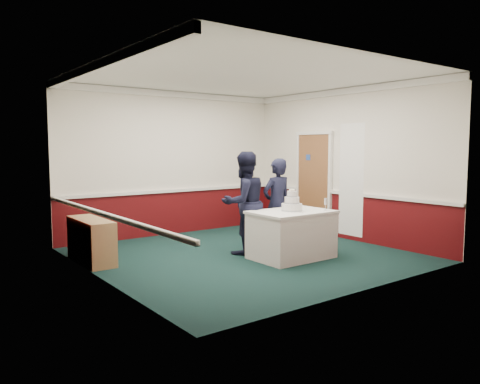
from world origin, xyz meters
TOP-DOWN VIEW (x-y plane):
  - ground at (0.00, 0.00)m, footprint 5.00×5.00m
  - room_shell at (0.08, 0.61)m, footprint 5.00×5.00m
  - sideboard at (-2.28, 1.07)m, footprint 0.41×1.20m
  - cake_table at (0.49, -0.64)m, footprint 1.32×0.92m
  - wedding_cake at (0.49, -0.64)m, footprint 0.35×0.35m
  - cake_knife at (0.46, -0.84)m, footprint 0.03×0.22m
  - champagne_flute at (0.99, -0.92)m, footprint 0.05×0.05m
  - person_man at (0.06, 0.11)m, footprint 0.89×0.71m
  - person_woman at (0.70, -0.01)m, footprint 0.61×0.41m

SIDE VIEW (x-z plane):
  - ground at x=0.00m, z-range 0.00..0.00m
  - sideboard at x=-2.28m, z-range 0.00..0.70m
  - cake_table at x=0.49m, z-range 0.01..0.80m
  - cake_knife at x=0.46m, z-range 0.79..0.79m
  - person_woman at x=0.70m, z-range 0.00..1.64m
  - person_man at x=0.06m, z-range 0.00..1.76m
  - wedding_cake at x=0.49m, z-range 0.72..1.08m
  - champagne_flute at x=0.99m, z-range 0.83..1.03m
  - room_shell at x=0.08m, z-range 0.47..3.47m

